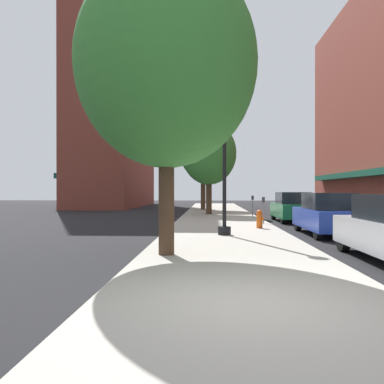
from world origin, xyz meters
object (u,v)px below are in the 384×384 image
fire_hydrant (260,219)px  parking_meter_far (253,203)px  tree_mid (203,152)px  car_blue (327,215)px  tree_near (166,64)px  tree_far (209,153)px  parking_meter_near (263,207)px  lamppost (224,151)px  car_green (292,207)px

fire_hydrant → parking_meter_far: bearing=86.2°
tree_mid → car_blue: bearing=-73.9°
tree_mid → car_blue: tree_mid is taller
parking_meter_far → tree_near: bearing=-104.5°
parking_meter_far → tree_far: bearing=135.6°
fire_hydrant → tree_near: 9.03m
parking_meter_near → tree_far: 8.71m
lamppost → car_green: bearing=62.1°
fire_hydrant → tree_far: tree_far is taller
tree_mid → car_green: 13.17m
fire_hydrant → parking_meter_near: (0.49, 2.43, 0.43)m
tree_near → car_blue: (5.70, 5.63, -4.15)m
parking_meter_near → lamppost: bearing=-112.7°
fire_hydrant → parking_meter_far: 7.37m
parking_meter_near → tree_far: (-2.71, 7.57, 3.35)m
fire_hydrant → tree_near: (-3.26, -7.16, 4.44)m
fire_hydrant → car_green: bearing=64.2°
fire_hydrant → tree_mid: size_ratio=0.11×
tree_near → parking_meter_far: bearing=75.5°
car_blue → car_green: same height
fire_hydrant → tree_far: 10.92m
lamppost → car_green: lamppost is taller
tree_far → car_green: 7.64m
fire_hydrant → car_green: (2.44, 5.06, 0.29)m
parking_meter_far → tree_near: 15.50m
tree_far → parking_meter_far: bearing=-44.4°
parking_meter_far → car_green: bearing=-49.5°
car_green → lamppost: bearing=-117.3°
tree_mid → tree_far: size_ratio=1.14×
lamppost → fire_hydrant: lamppost is taller
parking_meter_near → car_green: car_green is taller
parking_meter_near → tree_near: 11.05m
parking_meter_far → tree_mid: size_ratio=0.18×
parking_meter_near → tree_mid: tree_mid is taller
tree_far → tree_mid: bearing=94.5°
lamppost → parking_meter_far: (2.11, 9.96, -2.25)m
fire_hydrant → car_green: car_green is taller
tree_near → car_blue: size_ratio=1.75×
tree_near → parking_meter_near: bearing=68.6°
tree_far → tree_near: bearing=-93.5°
car_blue → tree_mid: bearing=105.5°
lamppost → parking_meter_near: lamppost is taller
tree_near → tree_far: tree_near is taller
car_blue → parking_meter_far: bearing=101.8°
tree_far → car_blue: 12.92m
tree_far → car_blue: size_ratio=1.48×
fire_hydrant → car_blue: 2.90m
fire_hydrant → tree_near: size_ratio=0.11×
tree_far → car_blue: bearing=-68.0°
lamppost → car_green: (4.06, 7.67, -2.39)m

